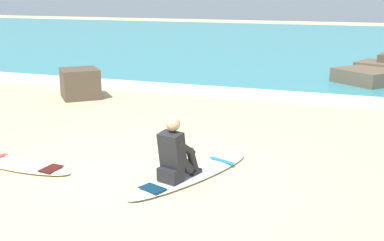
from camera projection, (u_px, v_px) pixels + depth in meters
ground_plane at (133, 177)px, 7.39m from camera, size 80.00×80.00×0.00m
sea at (302, 43)px, 25.71m from camera, size 80.00×28.00×0.10m
breaking_foam at (237, 93)px, 13.23m from camera, size 80.00×0.90×0.11m
surfboard_main at (192, 175)px, 7.40m from camera, size 1.47×2.58×0.08m
surfer_seated at (176, 155)px, 7.07m from camera, size 0.51×0.76×0.95m
surfboard_spare_near at (21, 165)px, 7.82m from camera, size 1.97×0.68×0.08m
shoreline_rock at (80, 83)px, 12.77m from camera, size 1.33×1.34×0.77m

